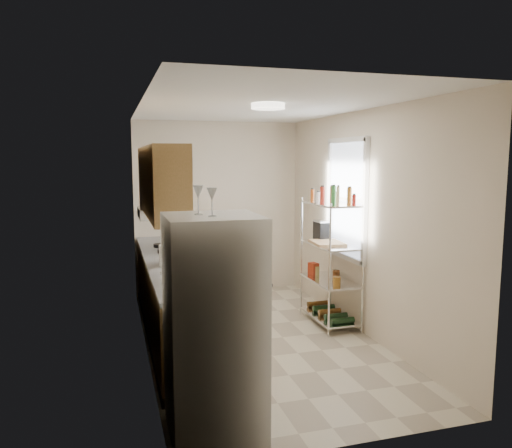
{
  "coord_description": "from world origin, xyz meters",
  "views": [
    {
      "loc": [
        -1.57,
        -5.22,
        2.04
      ],
      "look_at": [
        0.03,
        0.25,
        1.3
      ],
      "focal_mm": 35.0,
      "sensor_mm": 36.0,
      "label": 1
    }
  ],
  "objects_px": {
    "rice_cooker": "(172,255)",
    "espresso_machine": "(322,230)",
    "refrigerator": "(214,326)",
    "frying_pan_large": "(168,251)",
    "cutting_board": "(327,243)"
  },
  "relations": [
    {
      "from": "refrigerator",
      "to": "cutting_board",
      "type": "relative_size",
      "value": 3.64
    },
    {
      "from": "refrigerator",
      "to": "espresso_machine",
      "type": "bearing_deg",
      "value": 50.92
    },
    {
      "from": "rice_cooker",
      "to": "espresso_machine",
      "type": "bearing_deg",
      "value": 12.43
    },
    {
      "from": "frying_pan_large",
      "to": "cutting_board",
      "type": "relative_size",
      "value": 0.57
    },
    {
      "from": "frying_pan_large",
      "to": "cutting_board",
      "type": "xyz_separation_m",
      "value": [
        1.86,
        -0.57,
        0.1
      ]
    },
    {
      "from": "cutting_board",
      "to": "espresso_machine",
      "type": "bearing_deg",
      "value": 80.24
    },
    {
      "from": "espresso_machine",
      "to": "rice_cooker",
      "type": "bearing_deg",
      "value": -170.65
    },
    {
      "from": "refrigerator",
      "to": "rice_cooker",
      "type": "distance_m",
      "value": 1.88
    },
    {
      "from": "refrigerator",
      "to": "frying_pan_large",
      "type": "distance_m",
      "value": 2.59
    },
    {
      "from": "rice_cooker",
      "to": "frying_pan_large",
      "type": "relative_size",
      "value": 1.05
    },
    {
      "from": "rice_cooker",
      "to": "cutting_board",
      "type": "bearing_deg",
      "value": 4.42
    },
    {
      "from": "frying_pan_large",
      "to": "espresso_machine",
      "type": "xyz_separation_m",
      "value": [
        1.91,
        -0.29,
        0.21
      ]
    },
    {
      "from": "cutting_board",
      "to": "frying_pan_large",
      "type": "bearing_deg",
      "value": 163.01
    },
    {
      "from": "cutting_board",
      "to": "espresso_machine",
      "type": "relative_size",
      "value": 1.79
    },
    {
      "from": "rice_cooker",
      "to": "cutting_board",
      "type": "height_order",
      "value": "rice_cooker"
    }
  ]
}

